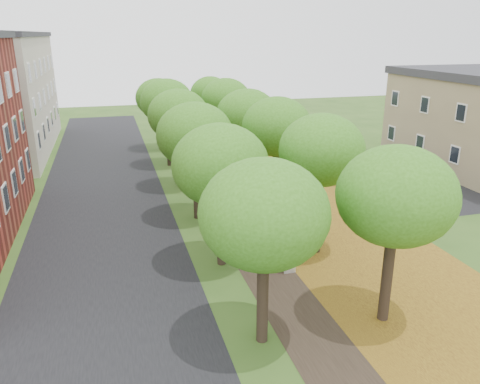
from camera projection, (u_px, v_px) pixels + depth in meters
ground at (319, 330)px, 17.00m from camera, size 120.00×120.00×0.00m
street_asphalt at (103, 209)px, 28.74m from camera, size 8.00×70.00×0.01m
footpath at (222, 198)px, 30.67m from camera, size 3.20×70.00×0.01m
leaf_verge at (293, 191)px, 31.96m from camera, size 7.50×70.00×0.01m
parking_lot at (393, 177)px, 35.06m from camera, size 9.00×16.00×0.01m
tree_row_west at (186, 126)px, 28.55m from camera, size 4.03×34.03×6.61m
tree_row_east at (261, 122)px, 29.78m from camera, size 4.03×34.03×6.61m
bench at (281, 255)px, 21.68m from camera, size 0.64×2.00×0.94m
car_silver at (414, 188)px, 30.45m from camera, size 4.17×1.69×1.42m
car_red at (384, 180)px, 31.82m from camera, size 4.71×1.83×1.53m
car_grey at (375, 176)px, 32.88m from camera, size 5.18×2.62×1.44m
car_white at (340, 159)px, 37.69m from camera, size 4.79×2.81×1.25m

